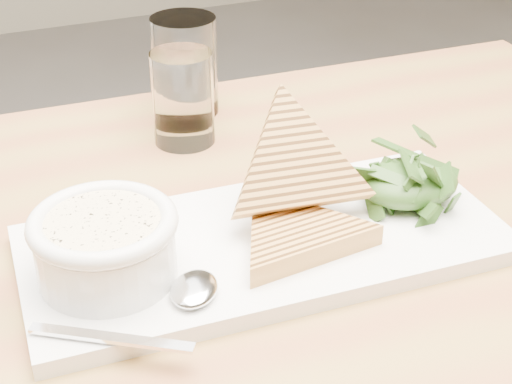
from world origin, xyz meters
name	(u,v)px	position (x,y,z in m)	size (l,w,h in m)	color
table_top	(229,276)	(-0.24, 0.00, 0.75)	(1.14, 0.76, 0.04)	olive
table_leg_br	(444,279)	(0.27, 0.33, 0.37)	(0.06, 0.06, 0.73)	olive
platter	(265,243)	(-0.21, 0.00, 0.78)	(0.42, 0.19, 0.02)	white
soup_bowl	(106,253)	(-0.35, 0.00, 0.81)	(0.11, 0.11, 0.04)	white
soup	(103,225)	(-0.35, 0.00, 0.84)	(0.09, 0.09, 0.01)	beige
bowl_rim	(103,223)	(-0.35, 0.00, 0.84)	(0.12, 0.12, 0.01)	white
sandwich_flat	(295,234)	(-0.19, -0.02, 0.80)	(0.15, 0.15, 0.02)	#BD823E
sandwich_lean	(295,166)	(-0.17, 0.02, 0.84)	(0.15, 0.15, 0.08)	#BD823E
salad_base	(409,183)	(-0.06, 0.00, 0.81)	(0.10, 0.08, 0.04)	#1B3C11
arugula_pile	(410,175)	(-0.06, 0.00, 0.81)	(0.11, 0.10, 0.05)	#395B24
spoon_bowl	(194,289)	(-0.30, -0.05, 0.79)	(0.04, 0.05, 0.01)	silver
spoon_handle	(111,338)	(-0.37, -0.08, 0.79)	(0.12, 0.01, 0.00)	silver
glass_near	(183,98)	(-0.21, 0.23, 0.82)	(0.07, 0.07, 0.10)	white
glass_far	(185,66)	(-0.18, 0.31, 0.83)	(0.08, 0.08, 0.12)	white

